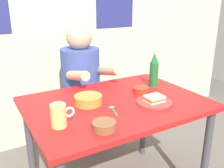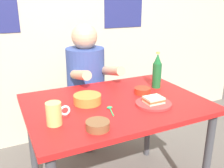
{
  "view_description": "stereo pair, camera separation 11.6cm",
  "coord_description": "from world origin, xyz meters",
  "px_view_note": "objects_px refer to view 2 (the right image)",
  "views": [
    {
      "loc": [
        -0.75,
        -1.26,
        1.35
      ],
      "look_at": [
        0.0,
        0.05,
        0.84
      ],
      "focal_mm": 40.25,
      "sensor_mm": 36.0,
      "label": 1
    },
    {
      "loc": [
        -0.65,
        -1.31,
        1.35
      ],
      "look_at": [
        0.0,
        0.05,
        0.84
      ],
      "focal_mm": 40.25,
      "sensor_mm": 36.0,
      "label": 2
    }
  ],
  "objects_px": {
    "dining_table": "(115,115)",
    "stool": "(87,117)",
    "soup_bowl_orange": "(87,99)",
    "plate_orange": "(153,104)",
    "person_seated": "(86,72)",
    "beer_mug": "(54,114)",
    "sandwich": "(154,100)",
    "beer_bottle": "(157,72)"
  },
  "relations": [
    {
      "from": "dining_table",
      "to": "beer_mug",
      "type": "relative_size",
      "value": 8.73
    },
    {
      "from": "dining_table",
      "to": "sandwich",
      "type": "bearing_deg",
      "value": -38.41
    },
    {
      "from": "sandwich",
      "to": "beer_mug",
      "type": "height_order",
      "value": "beer_mug"
    },
    {
      "from": "person_seated",
      "to": "sandwich",
      "type": "relative_size",
      "value": 6.54
    },
    {
      "from": "dining_table",
      "to": "beer_bottle",
      "type": "xyz_separation_m",
      "value": [
        0.39,
        0.11,
        0.21
      ]
    },
    {
      "from": "dining_table",
      "to": "sandwich",
      "type": "xyz_separation_m",
      "value": [
        0.19,
        -0.15,
        0.13
      ]
    },
    {
      "from": "plate_orange",
      "to": "beer_mug",
      "type": "height_order",
      "value": "beer_mug"
    },
    {
      "from": "plate_orange",
      "to": "sandwich",
      "type": "xyz_separation_m",
      "value": [
        -0.0,
        0.0,
        0.02
      ]
    },
    {
      "from": "beer_bottle",
      "to": "stool",
      "type": "bearing_deg",
      "value": 124.37
    },
    {
      "from": "person_seated",
      "to": "sandwich",
      "type": "distance_m",
      "value": 0.78
    },
    {
      "from": "dining_table",
      "to": "person_seated",
      "type": "relative_size",
      "value": 1.53
    },
    {
      "from": "stool",
      "to": "soup_bowl_orange",
      "type": "bearing_deg",
      "value": -108.91
    },
    {
      "from": "sandwich",
      "to": "soup_bowl_orange",
      "type": "xyz_separation_m",
      "value": [
        -0.35,
        0.2,
        -0.0
      ]
    },
    {
      "from": "person_seated",
      "to": "beer_mug",
      "type": "relative_size",
      "value": 5.71
    },
    {
      "from": "person_seated",
      "to": "beer_mug",
      "type": "height_order",
      "value": "person_seated"
    },
    {
      "from": "person_seated",
      "to": "beer_mug",
      "type": "bearing_deg",
      "value": -120.38
    },
    {
      "from": "soup_bowl_orange",
      "to": "plate_orange",
      "type": "bearing_deg",
      "value": -28.81
    },
    {
      "from": "plate_orange",
      "to": "beer_bottle",
      "type": "distance_m",
      "value": 0.34
    },
    {
      "from": "plate_orange",
      "to": "soup_bowl_orange",
      "type": "bearing_deg",
      "value": 151.19
    },
    {
      "from": "dining_table",
      "to": "person_seated",
      "type": "distance_m",
      "value": 0.63
    },
    {
      "from": "beer_mug",
      "to": "soup_bowl_orange",
      "type": "xyz_separation_m",
      "value": [
        0.25,
        0.19,
        -0.03
      ]
    },
    {
      "from": "beer_mug",
      "to": "plate_orange",
      "type": "bearing_deg",
      "value": -0.63
    },
    {
      "from": "beer_mug",
      "to": "beer_bottle",
      "type": "xyz_separation_m",
      "value": [
        0.8,
        0.25,
        0.06
      ]
    },
    {
      "from": "dining_table",
      "to": "soup_bowl_orange",
      "type": "distance_m",
      "value": 0.22
    },
    {
      "from": "person_seated",
      "to": "soup_bowl_orange",
      "type": "xyz_separation_m",
      "value": [
        -0.2,
        -0.57,
        0.01
      ]
    },
    {
      "from": "dining_table",
      "to": "beer_mug",
      "type": "bearing_deg",
      "value": -161.29
    },
    {
      "from": "dining_table",
      "to": "person_seated",
      "type": "height_order",
      "value": "person_seated"
    },
    {
      "from": "person_seated",
      "to": "beer_mug",
      "type": "distance_m",
      "value": 0.88
    },
    {
      "from": "person_seated",
      "to": "beer_mug",
      "type": "xyz_separation_m",
      "value": [
        -0.45,
        -0.76,
        0.03
      ]
    },
    {
      "from": "person_seated",
      "to": "sandwich",
      "type": "height_order",
      "value": "person_seated"
    },
    {
      "from": "person_seated",
      "to": "sandwich",
      "type": "bearing_deg",
      "value": -78.52
    },
    {
      "from": "stool",
      "to": "beer_mug",
      "type": "relative_size",
      "value": 3.57
    },
    {
      "from": "stool",
      "to": "sandwich",
      "type": "height_order",
      "value": "sandwich"
    },
    {
      "from": "dining_table",
      "to": "plate_orange",
      "type": "distance_m",
      "value": 0.26
    },
    {
      "from": "sandwich",
      "to": "beer_bottle",
      "type": "xyz_separation_m",
      "value": [
        0.2,
        0.26,
        0.09
      ]
    },
    {
      "from": "dining_table",
      "to": "stool",
      "type": "xyz_separation_m",
      "value": [
        0.03,
        0.63,
        -0.3
      ]
    },
    {
      "from": "stool",
      "to": "beer_mug",
      "type": "height_order",
      "value": "beer_mug"
    },
    {
      "from": "dining_table",
      "to": "person_seated",
      "type": "xyz_separation_m",
      "value": [
        0.03,
        0.62,
        0.12
      ]
    },
    {
      "from": "beer_mug",
      "to": "soup_bowl_orange",
      "type": "bearing_deg",
      "value": 37.49
    },
    {
      "from": "sandwich",
      "to": "dining_table",
      "type": "bearing_deg",
      "value": 141.59
    },
    {
      "from": "stool",
      "to": "soup_bowl_orange",
      "type": "distance_m",
      "value": 0.75
    },
    {
      "from": "person_seated",
      "to": "beer_bottle",
      "type": "relative_size",
      "value": 2.75
    }
  ]
}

